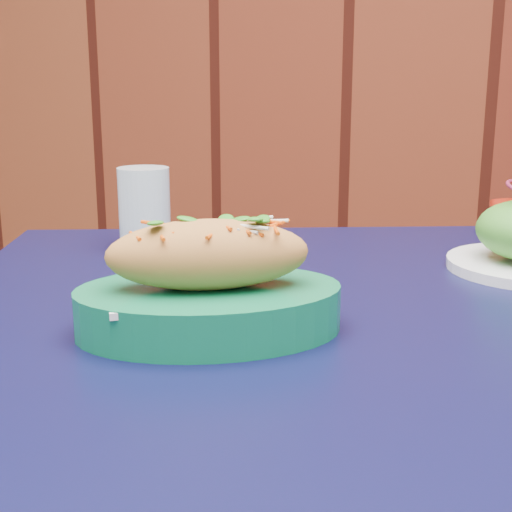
# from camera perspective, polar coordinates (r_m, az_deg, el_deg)

# --- Properties ---
(cafe_table) EXTENTS (1.00, 1.00, 0.75)m
(cafe_table) POSITION_cam_1_polar(r_m,az_deg,el_deg) (0.74, 5.59, -10.72)
(cafe_table) COLOR black
(cafe_table) RESTS_ON ground
(banh_mi_basket) EXTENTS (0.28, 0.24, 0.11)m
(banh_mi_basket) POSITION_cam_1_polar(r_m,az_deg,el_deg) (0.64, -3.80, -2.52)
(banh_mi_basket) COLOR #0E6D43
(banh_mi_basket) RESTS_ON cafe_table
(water_glass) EXTENTS (0.07, 0.07, 0.11)m
(water_glass) POSITION_cam_1_polar(r_m,az_deg,el_deg) (0.95, -8.91, 3.71)
(water_glass) COLOR silver
(water_glass) RESTS_ON cafe_table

